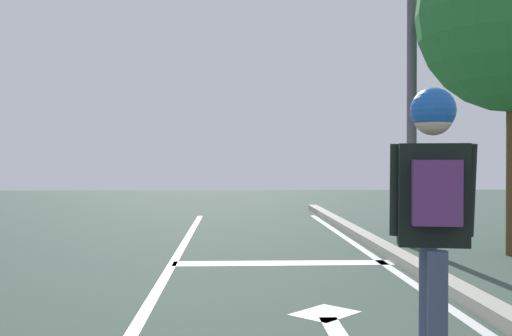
{
  "coord_description": "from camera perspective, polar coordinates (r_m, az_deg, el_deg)",
  "views": [
    {
      "loc": [
        1.25,
        0.35,
        1.4
      ],
      "look_at": [
        1.5,
        6.72,
        1.33
      ],
      "focal_mm": 43.11,
      "sensor_mm": 36.0,
      "label": 1
    }
  ],
  "objects": [
    {
      "name": "lane_line_center",
      "position": [
        5.88,
        -10.39,
        -13.14
      ],
      "size": [
        0.12,
        20.0,
        0.01
      ],
      "primitive_type": "cube",
      "color": "silver",
      "rests_on": "ground"
    },
    {
      "name": "lane_line_curbside",
      "position": [
        6.18,
        17.83,
        -12.48
      ],
      "size": [
        0.12,
        20.0,
        0.01
      ],
      "primitive_type": "cube",
      "color": "silver",
      "rests_on": "ground"
    },
    {
      "name": "stop_bar",
      "position": [
        8.53,
        2.56,
        -8.8
      ],
      "size": [
        3.03,
        0.4,
        0.01
      ],
      "primitive_type": "cube",
      "color": "silver",
      "rests_on": "ground"
    },
    {
      "name": "lane_arrow_head",
      "position": [
        5.84,
        6.42,
        -13.23
      ],
      "size": [
        0.71,
        0.71,
        0.01
      ],
      "primitive_type": "cube",
      "rotation": [
        0.0,
        0.0,
        0.79
      ],
      "color": "silver",
      "rests_on": "ground"
    },
    {
      "name": "curb_strip",
      "position": [
        6.25,
        20.03,
        -11.7
      ],
      "size": [
        0.24,
        24.0,
        0.14
      ],
      "primitive_type": "cube",
      "color": "#A8A595",
      "rests_on": "ground"
    },
    {
      "name": "skater",
      "position": [
        3.64,
        16.13,
        -2.62
      ],
      "size": [
        0.47,
        0.64,
        1.74
      ],
      "color": "#3D4762",
      "rests_on": "skateboard"
    },
    {
      "name": "traffic_signal_mast",
      "position": [
        10.26,
        5.58,
        14.15
      ],
      "size": [
        5.26,
        0.34,
        5.24
      ],
      "color": "#5A5363",
      "rests_on": "ground"
    }
  ]
}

